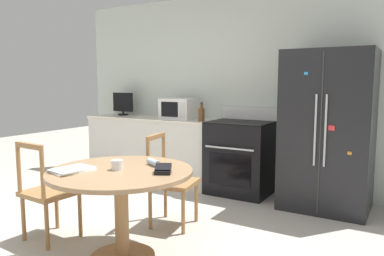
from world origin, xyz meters
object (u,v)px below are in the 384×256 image
Objects in this scene: dining_chair_far at (171,182)px; candle_glass at (117,166)px; microwave at (180,109)px; countertop_tv at (123,103)px; wallet at (163,170)px; oven_range at (240,157)px; dining_chair_left at (48,193)px; refrigerator at (328,131)px; counter_bottle at (201,114)px.

dining_chair_far is 10.00× the size of candle_glass.
microwave is 1.07m from countertop_tv.
candle_glass is (1.93, -2.29, -0.32)m from countertop_tv.
countertop_tv is at bearing 177.58° from microwave.
wallet is at bearing 20.50° from dining_chair_far.
oven_range is 1.38m from dining_chair_far.
microwave is 2.36m from dining_chair_left.
refrigerator is at bearing -3.09° from microwave.
wallet is (0.81, -2.04, -0.24)m from counter_bottle.
dining_chair_left is 1.22m from wallet.
microwave is at bearing 119.71° from wallet.
refrigerator is 1.95× the size of dining_chair_far.
countertop_tv reaches higher than oven_range.
dining_chair_left is 1.13m from dining_chair_far.
microwave reaches higher than wallet.
dining_chair_left is 0.86m from candle_glass.
counter_bottle is (-0.54, -0.06, 0.53)m from oven_range.
counter_bottle is 1.47× the size of wallet.
countertop_tv is 1.45× the size of counter_bottle.
countertop_tv is 3.21m from wallet.
countertop_tv is (-1.07, 0.05, 0.04)m from microwave.
refrigerator is 2.43m from candle_glass.
microwave is at bearing 176.91° from refrigerator.
refrigerator reaches higher than oven_range.
countertop_tv reaches higher than dining_chair_left.
oven_range is 4.36× the size of counter_bottle.
counter_bottle is at bearing 84.33° from dining_chair_left.
wallet is (0.42, -0.73, 0.32)m from dining_chair_far.
oven_range reaches higher than candle_glass.
counter_bottle is at bearing -173.41° from oven_range.
oven_range is 0.75m from counter_bottle.
countertop_tv is 2.67m from dining_chair_left.
refrigerator reaches higher than dining_chair_far.
refrigerator is 3.10m from countertop_tv.
countertop_tv reaches higher than candle_glass.
counter_bottle is 0.27× the size of dining_chair_far.
countertop_tv is at bearing 177.14° from refrigerator.
refrigerator is 1.84m from dining_chair_far.
counter_bottle is 2.18m from candle_glass.
candle_glass is 0.54× the size of wallet.
counter_bottle reaches higher than oven_range.
microwave is 1.88× the size of counter_bottle.
refrigerator is 1.14m from oven_range.
oven_range reaches higher than dining_chair_far.
oven_range is at bearing -2.94° from countertop_tv.
dining_chair_left and dining_chair_far have the same top height.
countertop_tv is 3.97× the size of candle_glass.
counter_bottle is (-1.60, -0.01, 0.12)m from refrigerator.
microwave is at bearing 110.85° from candle_glass.
candle_glass is (0.79, 0.04, 0.33)m from dining_chair_left.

